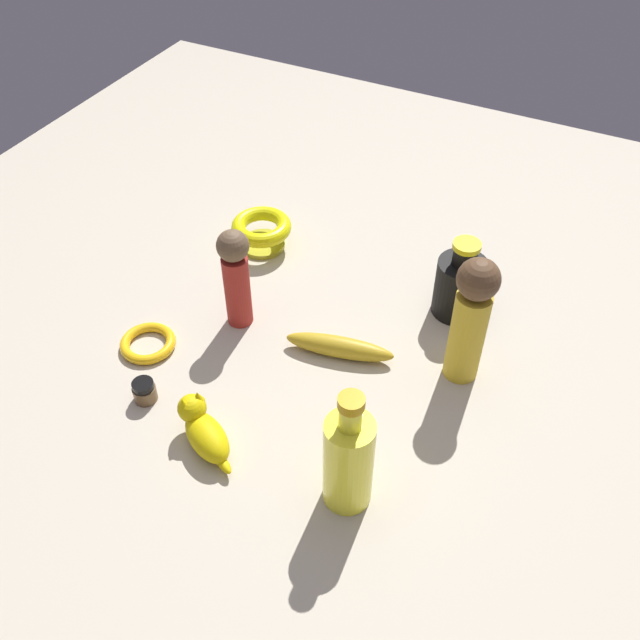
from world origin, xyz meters
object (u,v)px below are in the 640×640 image
person_figure_adult (471,317)px  nail_polish_jar (144,391)px  bowl (262,230)px  bottle_short (460,284)px  person_figure_child (236,275)px  banana (339,347)px  cat_figurine (203,430)px  bangle (148,343)px  bottle_tall (348,459)px

person_figure_adult → nail_polish_jar: 0.55m
bowl → bottle_short: size_ratio=0.78×
person_figure_child → bottle_short: person_figure_child is taller
banana → cat_figurine: (-0.27, 0.11, 0.01)m
person_figure_adult → cat_figurine: person_figure_adult is taller
bangle → bowl: bearing=-6.2°
banana → bangle: bearing=-168.7°
bangle → cat_figurine: bearing=-122.1°
person_figure_child → banana: size_ratio=1.05×
bottle_short → person_figure_adult: bearing=-158.6°
person_figure_child → bowl: 0.24m
bowl → bottle_tall: 0.62m
bottle_tall → nail_polish_jar: 0.39m
bottle_short → bottle_tall: size_ratio=0.71×
person_figure_adult → cat_figurine: 0.46m
banana → bottle_short: size_ratio=1.22×
banana → person_figure_adult: bearing=3.2°
person_figure_child → cat_figurine: (-0.27, -0.10, -0.08)m
bottle_tall → bangle: 0.47m
nail_polish_jar → cat_figurine: cat_figurine is taller
person_figure_adult → bottle_tall: bearing=167.0°
person_figure_adult → bangle: person_figure_adult is taller
banana → bangle: size_ratio=1.95×
banana → bangle: (-0.14, 0.32, -0.01)m
bottle_tall → nail_polish_jar: (0.02, 0.38, -0.07)m
banana → bottle_tall: bottle_tall is taller
person_figure_child → banana: (0.00, -0.20, -0.09)m
cat_figurine → bowl: bearing=19.8°
person_figure_child → cat_figurine: size_ratio=1.58×
bowl → cat_figurine: bearing=-160.2°
person_figure_child → bangle: size_ratio=2.04×
bowl → banana: (-0.21, -0.28, -0.02)m
person_figure_adult → bowl: 0.52m
bowl → bottle_tall: bearing=-138.3°
cat_figurine → person_figure_adult: bearing=-43.9°
person_figure_child → bowl: (0.21, 0.08, -0.07)m
person_figure_child → person_figure_adult: person_figure_adult is taller
bottle_short → cat_figurine: (-0.47, 0.26, -0.03)m
nail_polish_jar → bangle: 0.12m
bowl → bottle_short: (-0.01, -0.43, 0.02)m
person_figure_adult → cat_figurine: (-0.33, 0.31, -0.10)m
person_figure_child → cat_figurine: bearing=-160.0°
person_figure_child → bottle_short: 0.41m
person_figure_adult → banana: (-0.06, 0.21, -0.11)m
cat_figurine → bangle: size_ratio=1.29×
bottle_short → cat_figurine: size_ratio=1.24×
bowl → nail_polish_jar: 0.45m
cat_figurine → banana: bearing=-21.8°
person_figure_adult → cat_figurine: bearing=136.1°
bottle_tall → nail_polish_jar: bottle_tall is taller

